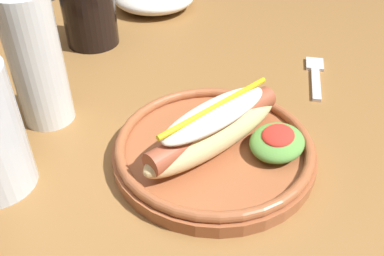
{
  "coord_description": "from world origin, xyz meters",
  "views": [
    {
      "loc": [
        -0.31,
        -0.27,
        1.07
      ],
      "look_at": [
        0.01,
        -0.06,
        0.77
      ],
      "focal_mm": 39.28,
      "sensor_mm": 36.0,
      "label": 1
    }
  ],
  "objects_px": {
    "soda_cup": "(89,10)",
    "glass_bottle": "(34,51)",
    "hot_dog_plate": "(217,142)",
    "fork": "(315,74)"
  },
  "relations": [
    {
      "from": "fork",
      "to": "hot_dog_plate",
      "type": "bearing_deg",
      "value": 150.7
    },
    {
      "from": "hot_dog_plate",
      "to": "soda_cup",
      "type": "distance_m",
      "value": 0.35
    },
    {
      "from": "hot_dog_plate",
      "to": "fork",
      "type": "height_order",
      "value": "hot_dog_plate"
    },
    {
      "from": "fork",
      "to": "soda_cup",
      "type": "relative_size",
      "value": 1.01
    },
    {
      "from": "soda_cup",
      "to": "glass_bottle",
      "type": "height_order",
      "value": "glass_bottle"
    },
    {
      "from": "hot_dog_plate",
      "to": "soda_cup",
      "type": "bearing_deg",
      "value": 67.29
    },
    {
      "from": "fork",
      "to": "glass_bottle",
      "type": "bearing_deg",
      "value": 117.14
    },
    {
      "from": "hot_dog_plate",
      "to": "fork",
      "type": "bearing_deg",
      "value": -7.16
    },
    {
      "from": "soda_cup",
      "to": "glass_bottle",
      "type": "bearing_deg",
      "value": -151.0
    },
    {
      "from": "soda_cup",
      "to": "glass_bottle",
      "type": "distance_m",
      "value": 0.22
    }
  ]
}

